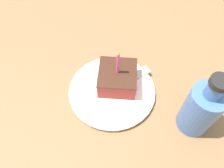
{
  "coord_description": "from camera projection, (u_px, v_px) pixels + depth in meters",
  "views": [
    {
      "loc": [
        0.31,
        0.04,
        0.49
      ],
      "look_at": [
        0.01,
        0.01,
        0.04
      ],
      "focal_mm": 35.0,
      "sensor_mm": 36.0,
      "label": 1
    }
  ],
  "objects": [
    {
      "name": "plate",
      "position": [
        112.0,
        91.0,
        0.57
      ],
      "size": [
        0.22,
        0.22,
        0.01
      ],
      "color": "white",
      "rests_on": "ground_plane"
    },
    {
      "name": "cake_slice",
      "position": [
        117.0,
        78.0,
        0.55
      ],
      "size": [
        0.1,
        0.09,
        0.12
      ],
      "color": "#99332D",
      "rests_on": "plate"
    },
    {
      "name": "ground_plane",
      "position": [
        107.0,
        93.0,
        0.6
      ],
      "size": [
        2.4,
        2.4,
        0.04
      ],
      "color": "brown",
      "rests_on": "ground"
    },
    {
      "name": "bottle",
      "position": [
        201.0,
        109.0,
        0.47
      ],
      "size": [
        0.08,
        0.08,
        0.18
      ],
      "color": "#3F66A5",
      "rests_on": "ground_plane"
    },
    {
      "name": "fork",
      "position": [
        126.0,
        80.0,
        0.57
      ],
      "size": [
        0.12,
        0.15,
        0.0
      ],
      "color": "silver",
      "rests_on": "plate"
    }
  ]
}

